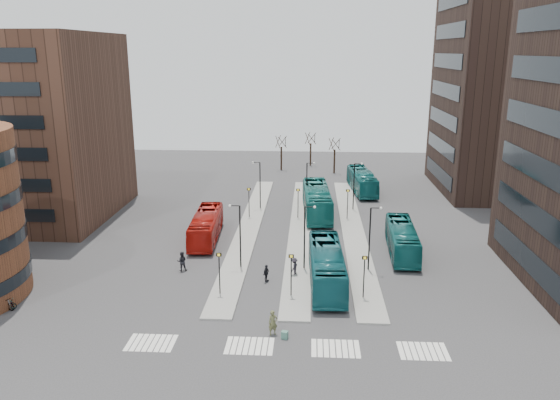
# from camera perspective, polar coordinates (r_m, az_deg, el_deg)

# --- Properties ---
(ground) EXTENTS (160.00, 160.00, 0.00)m
(ground) POSITION_cam_1_polar(r_m,az_deg,el_deg) (36.09, -2.28, -18.24)
(ground) COLOR #2F2F32
(ground) RESTS_ON ground
(island_left) EXTENTS (2.50, 45.00, 0.15)m
(island_left) POSITION_cam_1_polar(r_m,az_deg,el_deg) (63.51, -3.28, -2.88)
(island_left) COLOR gray
(island_left) RESTS_ON ground
(island_mid) EXTENTS (2.50, 45.00, 0.15)m
(island_mid) POSITION_cam_1_polar(r_m,az_deg,el_deg) (63.12, 2.15, -2.99)
(island_mid) COLOR gray
(island_mid) RESTS_ON ground
(island_right) EXTENTS (2.50, 45.00, 0.15)m
(island_right) POSITION_cam_1_polar(r_m,az_deg,el_deg) (63.30, 7.60, -3.06)
(island_right) COLOR gray
(island_right) RESTS_ON ground
(suitcase) EXTENTS (0.53, 0.47, 0.57)m
(suitcase) POSITION_cam_1_polar(r_m,az_deg,el_deg) (40.23, 0.49, -13.92)
(suitcase) COLOR navy
(suitcase) RESTS_ON ground
(red_bus) EXTENTS (3.13, 11.07, 3.05)m
(red_bus) POSITION_cam_1_polar(r_m,az_deg,el_deg) (59.78, -7.73, -2.72)
(red_bus) COLOR #AC140D
(red_bus) RESTS_ON ground
(teal_bus_a) EXTENTS (3.20, 12.10, 3.35)m
(teal_bus_a) POSITION_cam_1_polar(r_m,az_deg,el_deg) (48.35, 4.88, -6.91)
(teal_bus_a) COLOR #13575F
(teal_bus_a) RESTS_ON ground
(teal_bus_b) EXTENTS (3.79, 13.23, 3.64)m
(teal_bus_b) POSITION_cam_1_polar(r_m,az_deg,el_deg) (68.22, 3.87, -0.06)
(teal_bus_b) COLOR #146561
(teal_bus_b) RESTS_ON ground
(teal_bus_c) EXTENTS (3.04, 10.90, 3.00)m
(teal_bus_c) POSITION_cam_1_polar(r_m,az_deg,el_deg) (56.66, 12.63, -4.02)
(teal_bus_c) COLOR #125D5D
(teal_bus_c) RESTS_ON ground
(teal_bus_d) EXTENTS (3.81, 11.68, 3.20)m
(teal_bus_d) POSITION_cam_1_polar(r_m,az_deg,el_deg) (80.03, 8.56, 1.96)
(teal_bus_d) COLOR #135E60
(teal_bus_d) RESTS_ON ground
(traveller) EXTENTS (0.80, 0.67, 1.88)m
(traveller) POSITION_cam_1_polar(r_m,az_deg,el_deg) (40.43, -0.75, -12.70)
(traveller) COLOR #505231
(traveller) RESTS_ON ground
(commuter_a) EXTENTS (1.05, 0.90, 1.88)m
(commuter_a) POSITION_cam_1_polar(r_m,az_deg,el_deg) (52.03, -10.22, -6.32)
(commuter_a) COLOR black
(commuter_a) RESTS_ON ground
(commuter_b) EXTENTS (0.74, 1.01, 1.59)m
(commuter_b) POSITION_cam_1_polar(r_m,az_deg,el_deg) (49.00, -1.44, -7.66)
(commuter_b) COLOR black
(commuter_b) RESTS_ON ground
(commuter_c) EXTENTS (0.97, 1.26, 1.72)m
(commuter_c) POSITION_cam_1_polar(r_m,az_deg,el_deg) (50.18, 1.50, -7.00)
(commuter_c) COLOR black
(commuter_c) RESTS_ON ground
(bicycle_mid) EXTENTS (1.83, 0.95, 1.06)m
(bicycle_mid) POSITION_cam_1_polar(r_m,az_deg,el_deg) (49.19, -26.78, -9.66)
(bicycle_mid) COLOR gray
(bicycle_mid) RESTS_ON ground
(bicycle_far) EXTENTS (1.56, 0.59, 0.81)m
(bicycle_far) POSITION_cam_1_polar(r_m,az_deg,el_deg) (49.42, -26.63, -9.68)
(bicycle_far) COLOR gray
(bicycle_far) RESTS_ON ground
(crosswalk_stripes) EXTENTS (22.35, 2.40, 0.01)m
(crosswalk_stripes) POSITION_cam_1_polar(r_m,az_deg,el_deg) (39.37, 0.92, -15.10)
(crosswalk_stripes) COLOR silver
(crosswalk_stripes) RESTS_ON ground
(office_block) EXTENTS (25.00, 20.12, 22.00)m
(office_block) POSITION_cam_1_polar(r_m,az_deg,el_deg) (74.41, -26.83, 6.84)
(office_block) COLOR #492E22
(office_block) RESTS_ON ground
(tower_far) EXTENTS (20.12, 20.00, 30.00)m
(tower_far) POSITION_cam_1_polar(r_m,az_deg,el_deg) (85.09, 23.59, 10.80)
(tower_far) COLOR #30211A
(tower_far) RESTS_ON ground
(sign_poles) EXTENTS (12.45, 22.12, 3.65)m
(sign_poles) POSITION_cam_1_polar(r_m,az_deg,el_deg) (55.75, 1.61, -2.97)
(sign_poles) COLOR black
(sign_poles) RESTS_ON ground
(lamp_posts) EXTENTS (14.04, 20.24, 6.12)m
(lamp_posts) POSITION_cam_1_polar(r_m,az_deg,el_deg) (60.17, 2.75, -0.43)
(lamp_posts) COLOR black
(lamp_posts) RESTS_ON ground
(bare_trees) EXTENTS (10.97, 8.14, 5.90)m
(bare_trees) POSITION_cam_1_polar(r_m,az_deg,el_deg) (94.15, 3.01, 4.83)
(bare_trees) COLOR black
(bare_trees) RESTS_ON ground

